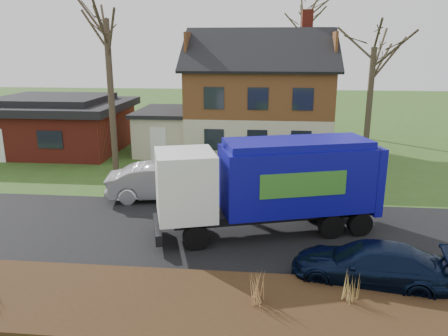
# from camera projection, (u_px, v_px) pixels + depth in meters

# --- Properties ---
(ground) EXTENTS (120.00, 120.00, 0.00)m
(ground) POSITION_uv_depth(u_px,v_px,m) (197.00, 231.00, 16.93)
(ground) COLOR #32531B
(ground) RESTS_ON ground
(road) EXTENTS (80.00, 7.00, 0.02)m
(road) POSITION_uv_depth(u_px,v_px,m) (197.00, 231.00, 16.93)
(road) COLOR black
(road) RESTS_ON ground
(mulch_verge) EXTENTS (80.00, 3.50, 0.30)m
(mulch_verge) POSITION_uv_depth(u_px,v_px,m) (166.00, 305.00, 11.81)
(mulch_verge) COLOR black
(mulch_verge) RESTS_ON ground
(main_house) EXTENTS (12.95, 8.95, 9.26)m
(main_house) POSITION_uv_depth(u_px,v_px,m) (252.00, 92.00, 29.05)
(main_house) COLOR beige
(main_house) RESTS_ON ground
(ranch_house) EXTENTS (9.80, 8.20, 3.70)m
(ranch_house) POSITION_uv_depth(u_px,v_px,m) (55.00, 124.00, 30.09)
(ranch_house) COLOR maroon
(ranch_house) RESTS_ON ground
(garbage_truck) EXTENTS (8.70, 4.60, 3.60)m
(garbage_truck) POSITION_uv_depth(u_px,v_px,m) (273.00, 181.00, 16.30)
(garbage_truck) COLOR black
(garbage_truck) RESTS_ON ground
(silver_sedan) EXTENTS (5.29, 2.65, 1.66)m
(silver_sedan) POSITION_uv_depth(u_px,v_px,m) (162.00, 182.00, 20.39)
(silver_sedan) COLOR #B7B9C0
(silver_sedan) RESTS_ON ground
(navy_wagon) EXTENTS (4.80, 2.59, 1.32)m
(navy_wagon) POSITION_uv_depth(u_px,v_px,m) (369.00, 265.00, 12.94)
(navy_wagon) COLOR black
(navy_wagon) RESTS_ON ground
(tree_front_east) EXTENTS (3.56, 3.56, 9.88)m
(tree_front_east) POSITION_uv_depth(u_px,v_px,m) (376.00, 25.00, 22.55)
(tree_front_east) COLOR #403626
(tree_front_east) RESTS_ON ground
(grass_clump_mid) EXTENTS (0.38, 0.31, 1.06)m
(grass_clump_mid) POSITION_uv_depth(u_px,v_px,m) (257.00, 284.00, 11.56)
(grass_clump_mid) COLOR #B2824E
(grass_clump_mid) RESTS_ON mulch_verge
(grass_clump_east) EXTENTS (0.33, 0.27, 0.83)m
(grass_clump_east) POSITION_uv_depth(u_px,v_px,m) (351.00, 286.00, 11.67)
(grass_clump_east) COLOR tan
(grass_clump_east) RESTS_ON mulch_verge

